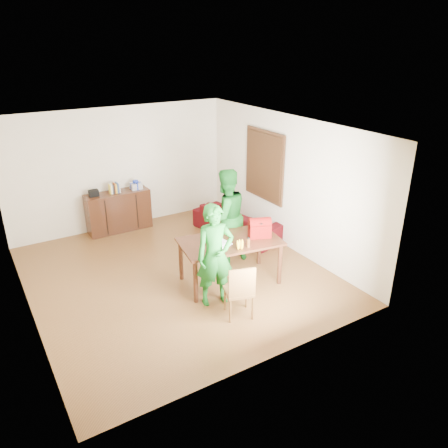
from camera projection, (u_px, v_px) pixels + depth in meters
room at (171, 206)px, 7.66m from camera, size 5.20×5.70×2.90m
table at (230, 246)px, 7.57m from camera, size 1.85×1.23×0.80m
chair at (239, 301)px, 6.78m from camera, size 0.52×0.50×0.91m
person_near at (215, 255)px, 6.92m from camera, size 0.68×0.51×1.71m
person_far at (226, 216)px, 8.25m from camera, size 0.91×0.72×1.84m
laptop at (220, 243)px, 7.35m from camera, size 0.41×0.32×0.26m
bananas at (240, 247)px, 7.22m from camera, size 0.19×0.15×0.07m
bottle at (248, 242)px, 7.26m from camera, size 0.07×0.07×0.18m
red_bag at (260, 229)px, 7.63m from camera, size 0.43×0.35×0.28m
sofa at (237, 221)px, 9.62m from camera, size 1.30×2.20×0.60m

